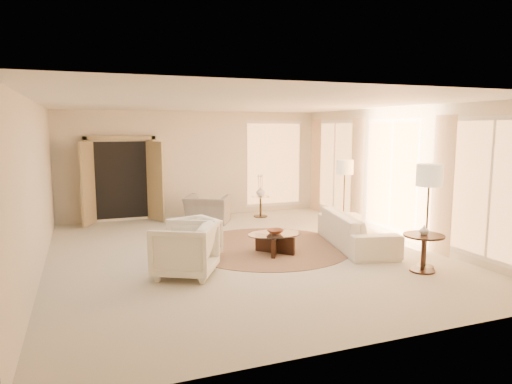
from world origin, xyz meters
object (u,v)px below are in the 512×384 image
object	(u,v)px
coffee_table	(275,241)
end_table	(423,246)
armchair_right	(185,247)
bowl	(275,231)
floor_lamp_far	(429,180)
sofa	(356,230)
end_vase	(424,230)
accent_chair	(208,205)
side_vase	(261,192)
floor_lamp_near	(345,170)
armchair_left	(194,235)
side_table	(261,204)

from	to	relation	value
coffee_table	end_table	size ratio (longest dim) A/B	1.81
armchair_right	bowl	distance (m)	1.99
bowl	floor_lamp_far	bearing A→B (deg)	-40.13
sofa	end_vase	xyz separation A→B (m)	(0.14, -1.76, 0.36)
bowl	accent_chair	bearing A→B (deg)	98.34
sofa	floor_lamp_far	xyz separation A→B (m)	(0.32, -1.61, 1.16)
end_vase	side_vase	world-z (taller)	side_vase
floor_lamp_near	floor_lamp_far	world-z (taller)	floor_lamp_far
sofa	armchair_left	xyz separation A→B (m)	(-3.19, 0.47, 0.05)
accent_chair	bowl	size ratio (longest dim) A/B	3.32
armchair_right	side_vase	world-z (taller)	armchair_right
accent_chair	coffee_table	size ratio (longest dim) A/B	0.88
armchair_right	accent_chair	xyz separation A→B (m)	(1.40, 3.87, -0.01)
accent_chair	floor_lamp_far	distance (m)	5.60
armchair_right	floor_lamp_near	world-z (taller)	floor_lamp_near
end_vase	sofa	bearing A→B (deg)	94.53
armchair_left	coffee_table	distance (m)	1.52
floor_lamp_near	side_vase	bearing A→B (deg)	122.45
floor_lamp_far	accent_chair	bearing A→B (deg)	117.10
armchair_left	end_table	size ratio (longest dim) A/B	1.19
sofa	side_table	size ratio (longest dim) A/B	4.16
armchair_left	end_table	world-z (taller)	armchair_left
armchair_right	accent_chair	world-z (taller)	armchair_right
sofa	armchair_right	size ratio (longest dim) A/B	2.48
accent_chair	end_table	size ratio (longest dim) A/B	1.59
floor_lamp_near	accent_chair	bearing A→B (deg)	148.01
end_vase	armchair_left	bearing A→B (deg)	146.11
floor_lamp_far	side_table	bearing A→B (deg)	100.72
side_table	floor_lamp_near	size ratio (longest dim) A/B	0.34
floor_lamp_far	bowl	bearing A→B (deg)	139.87
end_vase	floor_lamp_near	bearing A→B (deg)	81.27
accent_chair	floor_lamp_far	world-z (taller)	floor_lamp_far
accent_chair	bowl	world-z (taller)	accent_chair
side_table	floor_lamp_near	bearing A→B (deg)	-57.55
side_table	bowl	world-z (taller)	side_table
armchair_left	side_table	distance (m)	4.00
accent_chair	bowl	distance (m)	3.21
bowl	side_vase	bearing A→B (deg)	72.95
sofa	armchair_left	bearing A→B (deg)	94.17
floor_lamp_far	side_vase	world-z (taller)	floor_lamp_far
floor_lamp_near	coffee_table	bearing A→B (deg)	-149.13
side_table	side_vase	bearing A→B (deg)	75.96
end_table	floor_lamp_far	world-z (taller)	floor_lamp_far
sofa	floor_lamp_near	bearing A→B (deg)	-10.39
sofa	floor_lamp_far	world-z (taller)	floor_lamp_far
armchair_right	floor_lamp_far	size ratio (longest dim) A/B	0.53
armchair_left	armchair_right	xyz separation A→B (m)	(-0.40, -1.05, 0.08)
side_table	floor_lamp_far	distance (m)	5.40
sofa	side_table	world-z (taller)	sofa
floor_lamp_far	coffee_table	bearing A→B (deg)	139.87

